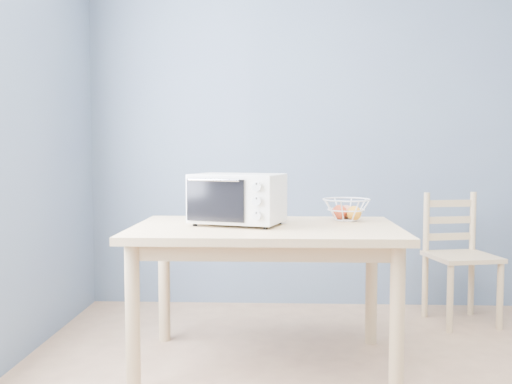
{
  "coord_description": "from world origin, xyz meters",
  "views": [
    {
      "loc": [
        -0.59,
        -1.98,
        1.14
      ],
      "look_at": [
        -0.71,
        0.99,
        0.93
      ],
      "focal_mm": 40.0,
      "sensor_mm": 36.0,
      "label": 1
    }
  ],
  "objects_px": {
    "dining_table": "(266,245)",
    "toaster_oven": "(234,198)",
    "fruit_basket": "(346,210)",
    "dining_chair": "(459,259)"
  },
  "relations": [
    {
      "from": "dining_table",
      "to": "toaster_oven",
      "type": "bearing_deg",
      "value": 167.95
    },
    {
      "from": "toaster_oven",
      "to": "dining_table",
      "type": "bearing_deg",
      "value": 4.82
    },
    {
      "from": "dining_table",
      "to": "fruit_basket",
      "type": "relative_size",
      "value": 4.04
    },
    {
      "from": "toaster_oven",
      "to": "fruit_basket",
      "type": "height_order",
      "value": "toaster_oven"
    },
    {
      "from": "dining_table",
      "to": "toaster_oven",
      "type": "height_order",
      "value": "toaster_oven"
    },
    {
      "from": "dining_chair",
      "to": "toaster_oven",
      "type": "bearing_deg",
      "value": -162.73
    },
    {
      "from": "dining_table",
      "to": "dining_chair",
      "type": "distance_m",
      "value": 1.55
    },
    {
      "from": "toaster_oven",
      "to": "dining_chair",
      "type": "height_order",
      "value": "toaster_oven"
    },
    {
      "from": "dining_table",
      "to": "dining_chair",
      "type": "height_order",
      "value": "dining_chair"
    },
    {
      "from": "toaster_oven",
      "to": "fruit_basket",
      "type": "relative_size",
      "value": 1.54
    }
  ]
}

